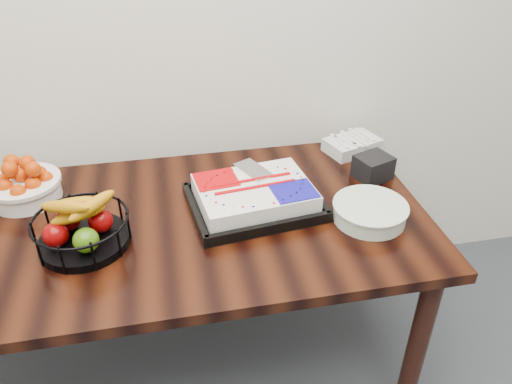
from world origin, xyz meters
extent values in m
plane|color=white|center=(0.00, 2.50, 1.35)|extent=(5.00, 0.00, 5.00)
cube|color=black|center=(0.00, 2.00, 0.73)|extent=(1.80, 0.90, 0.04)
cylinder|color=black|center=(0.82, 1.63, 0.35)|extent=(0.07, 0.07, 0.71)
cylinder|color=black|center=(0.82, 2.37, 0.35)|extent=(0.07, 0.07, 0.71)
cube|color=black|center=(0.31, 2.03, 0.76)|extent=(0.49, 0.40, 0.02)
cube|color=white|center=(0.31, 2.03, 0.80)|extent=(0.42, 0.34, 0.07)
cube|color=#B90309|center=(0.20, 2.10, 0.84)|extent=(0.16, 0.14, 0.00)
cube|color=#130D99|center=(0.43, 1.95, 0.84)|extent=(0.16, 0.14, 0.00)
cube|color=silver|center=(0.34, 2.12, 0.84)|extent=(0.14, 0.17, 0.00)
cylinder|color=white|center=(-0.49, 2.23, 0.79)|extent=(0.24, 0.24, 0.08)
cylinder|color=white|center=(-0.49, 2.23, 0.82)|extent=(0.26, 0.26, 0.01)
cylinder|color=black|center=(-0.26, 1.92, 0.76)|extent=(0.28, 0.28, 0.03)
torus|color=black|center=(-0.26, 1.92, 0.85)|extent=(0.30, 0.30, 0.01)
cylinder|color=white|center=(0.68, 1.87, 0.78)|extent=(0.24, 0.24, 0.06)
cylinder|color=white|center=(0.68, 1.87, 0.81)|extent=(0.25, 0.25, 0.01)
cube|color=silver|center=(0.80, 2.35, 0.78)|extent=(0.25, 0.20, 0.05)
cube|color=black|center=(0.80, 2.13, 0.80)|extent=(0.16, 0.15, 0.09)
camera|label=1|loc=(0.03, 0.59, 1.76)|focal=35.00mm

